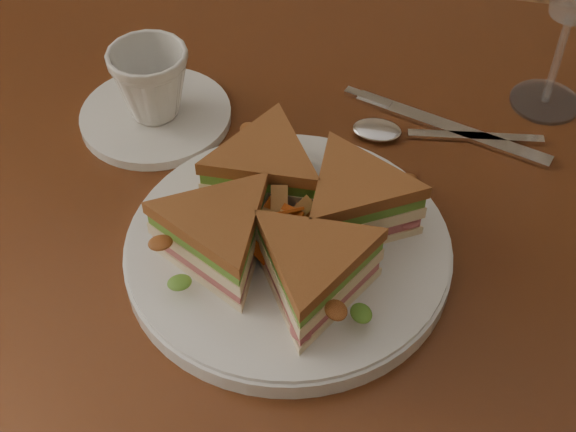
{
  "coord_description": "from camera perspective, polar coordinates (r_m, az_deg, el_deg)",
  "views": [
    {
      "loc": [
        0.04,
        -0.47,
        1.27
      ],
      "look_at": [
        -0.05,
        -0.04,
        0.8
      ],
      "focal_mm": 50.0,
      "sensor_mm": 36.0,
      "label": 1
    }
  ],
  "objects": [
    {
      "name": "saucer",
      "position": [
        0.81,
        -9.37,
        7.04
      ],
      "size": [
        0.15,
        0.15,
        0.01
      ],
      "primitive_type": "cylinder",
      "color": "silver",
      "rests_on": "table"
    },
    {
      "name": "knife",
      "position": [
        0.8,
        10.54,
        6.48
      ],
      "size": [
        0.21,
        0.08,
        0.0
      ],
      "rotation": [
        0.0,
        0.0,
        -0.3
      ],
      "color": "silver",
      "rests_on": "table"
    },
    {
      "name": "table",
      "position": [
        0.77,
        4.44,
        -5.85
      ],
      "size": [
        1.2,
        0.8,
        0.75
      ],
      "color": "#3D1C0E",
      "rests_on": "ground"
    },
    {
      "name": "plate",
      "position": [
        0.67,
        -0.0,
        -2.46
      ],
      "size": [
        0.27,
        0.27,
        0.02
      ],
      "primitive_type": "cylinder",
      "color": "silver",
      "rests_on": "table"
    },
    {
      "name": "spoon",
      "position": [
        0.79,
        8.02,
        5.92
      ],
      "size": [
        0.18,
        0.05,
        0.01
      ],
      "rotation": [
        0.0,
        0.0,
        0.15
      ],
      "color": "silver",
      "rests_on": "table"
    },
    {
      "name": "coffee_cup",
      "position": [
        0.78,
        -9.73,
        9.31
      ],
      "size": [
        0.1,
        0.1,
        0.07
      ],
      "primitive_type": "imported",
      "rotation": [
        0.0,
        0.0,
        0.36
      ],
      "color": "silver",
      "rests_on": "saucer"
    },
    {
      "name": "crisps_mound",
      "position": [
        0.64,
        0.0,
        -0.55
      ],
      "size": [
        0.09,
        0.09,
        0.05
      ],
      "primitive_type": null,
      "color": "#D55A1B",
      "rests_on": "plate"
    },
    {
      "name": "sandwich_wedges",
      "position": [
        0.64,
        -0.0,
        -0.31
      ],
      "size": [
        0.26,
        0.26,
        0.06
      ],
      "color": "#F7E1B6",
      "rests_on": "plate"
    }
  ]
}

